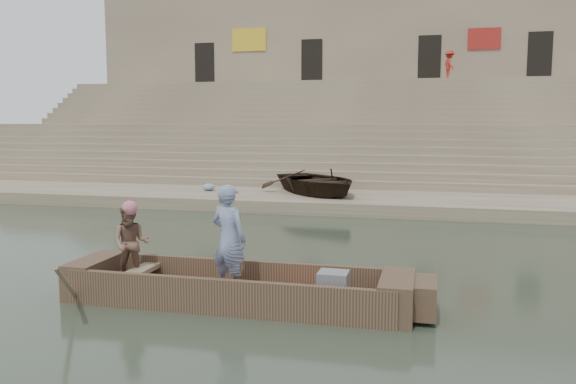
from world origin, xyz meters
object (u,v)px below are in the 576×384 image
at_px(standing_man, 229,239).
at_px(pedestrian, 449,65).
at_px(beached_rowboat, 317,181).
at_px(rowing_man, 131,243).
at_px(television, 333,284).
at_px(main_rowboat, 236,297).

relative_size(standing_man, pedestrian, 1.06).
bearing_deg(standing_man, beached_rowboat, -65.75).
distance_m(standing_man, pedestrian, 26.19).
distance_m(rowing_man, television, 3.49).
relative_size(television, beached_rowboat, 0.11).
bearing_deg(beached_rowboat, rowing_man, -134.30).
distance_m(main_rowboat, rowing_man, 2.04).
xyz_separation_m(standing_man, pedestrian, (3.93, 25.42, 4.93)).
distance_m(rowing_man, pedestrian, 26.37).
bearing_deg(main_rowboat, standing_man, -116.50).
xyz_separation_m(standing_man, beached_rowboat, (-0.77, 11.33, -0.24)).
xyz_separation_m(rowing_man, pedestrian, (5.76, 25.22, 5.14)).
bearing_deg(television, standing_man, -175.26).
xyz_separation_m(rowing_man, beached_rowboat, (1.05, 11.13, -0.03)).
bearing_deg(main_rowboat, beached_rowboat, 94.30).
relative_size(standing_man, beached_rowboat, 0.40).
distance_m(standing_man, rowing_man, 1.85).
bearing_deg(television, main_rowboat, 180.00).
xyz_separation_m(standing_man, television, (1.63, 0.14, -0.66)).
height_order(main_rowboat, pedestrian, pedestrian).
relative_size(television, pedestrian, 0.28).
distance_m(standing_man, beached_rowboat, 11.36).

